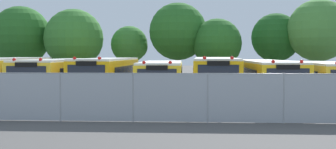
{
  "coord_description": "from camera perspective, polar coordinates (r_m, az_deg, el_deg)",
  "views": [
    {
      "loc": [
        2.17,
        -27.15,
        2.88
      ],
      "look_at": [
        0.41,
        0.0,
        1.6
      ],
      "focal_mm": 47.58,
      "sensor_mm": 36.0,
      "label": 1
    }
  ],
  "objects": [
    {
      "name": "school_bus_0",
      "position": [
        29.84,
        -19.86,
        -0.23
      ],
      "size": [
        2.67,
        10.24,
        2.74
      ],
      "rotation": [
        0.0,
        0.0,
        3.15
      ],
      "color": "yellow",
      "rests_on": "ground_plane"
    },
    {
      "name": "tree_4",
      "position": [
        37.54,
        6.22,
        3.98
      ],
      "size": [
        4.14,
        4.14,
        5.82
      ],
      "color": "#4C3823",
      "rests_on": "ground_plane"
    },
    {
      "name": "tree_6",
      "position": [
        38.16,
        18.71,
        5.44
      ],
      "size": [
        5.05,
        5.05,
        7.29
      ],
      "color": "#4C3823",
      "rests_on": "ground_plane"
    },
    {
      "name": "school_bus_4",
      "position": [
        27.31,
        6.03,
        -0.32
      ],
      "size": [
        2.61,
        11.24,
        2.76
      ],
      "rotation": [
        0.0,
        0.0,
        3.13
      ],
      "color": "#EAA80C",
      "rests_on": "ground_plane"
    },
    {
      "name": "tree_3",
      "position": [
        38.56,
        1.44,
        5.59
      ],
      "size": [
        4.98,
        4.98,
        7.28
      ],
      "color": "#4C3823",
      "rests_on": "ground_plane"
    },
    {
      "name": "chainlink_fence",
      "position": [
        18.79,
        -4.48,
        -2.83
      ],
      "size": [
        25.07,
        0.07,
        2.08
      ],
      "color": "#9EA0A3",
      "rests_on": "ground_plane"
    },
    {
      "name": "school_bus_6",
      "position": [
        28.43,
        19.1,
        -0.58
      ],
      "size": [
        2.75,
        11.51,
        2.51
      ],
      "rotation": [
        0.0,
        0.0,
        3.12
      ],
      "color": "yellow",
      "rests_on": "ground_plane"
    },
    {
      "name": "ground_plane",
      "position": [
        27.39,
        -0.85,
        -3.34
      ],
      "size": [
        160.0,
        160.0,
        0.0
      ],
      "primitive_type": "plane",
      "color": "#514F4C"
    },
    {
      "name": "school_bus_5",
      "position": [
        27.32,
        12.59,
        -0.55
      ],
      "size": [
        2.71,
        11.36,
        2.59
      ],
      "rotation": [
        0.0,
        0.0,
        3.16
      ],
      "color": "yellow",
      "rests_on": "ground_plane"
    },
    {
      "name": "tree_0",
      "position": [
        41.29,
        -18.51,
        4.74
      ],
      "size": [
        5.19,
        5.19,
        7.04
      ],
      "color": "#4C3823",
      "rests_on": "ground_plane"
    },
    {
      "name": "tree_1",
      "position": [
        39.07,
        -12.17,
        4.64
      ],
      "size": [
        5.07,
        5.07,
        6.71
      ],
      "color": "#4C3823",
      "rests_on": "ground_plane"
    },
    {
      "name": "school_bus_1",
      "position": [
        28.5,
        -13.69,
        -0.35
      ],
      "size": [
        2.89,
        10.47,
        2.67
      ],
      "rotation": [
        0.0,
        0.0,
        3.11
      ],
      "color": "yellow",
      "rests_on": "ground_plane"
    },
    {
      "name": "tree_5",
      "position": [
        39.19,
        13.54,
        4.64
      ],
      "size": [
        4.16,
        4.16,
        6.34
      ],
      "color": "#4C3823",
      "rests_on": "ground_plane"
    },
    {
      "name": "tree_2",
      "position": [
        39.66,
        -4.81,
        3.77
      ],
      "size": [
        3.31,
        3.27,
        5.34
      ],
      "color": "#4C3823",
      "rests_on": "ground_plane"
    },
    {
      "name": "school_bus_2",
      "position": [
        27.52,
        -7.8,
        -0.34
      ],
      "size": [
        2.68,
        9.59,
        2.73
      ],
      "rotation": [
        0.0,
        0.0,
        3.11
      ],
      "color": "#EAA80C",
      "rests_on": "ground_plane"
    },
    {
      "name": "school_bus_3",
      "position": [
        27.2,
        -0.78,
        -0.56
      ],
      "size": [
        2.74,
        10.49,
        2.53
      ],
      "rotation": [
        0.0,
        0.0,
        3.17
      ],
      "color": "yellow",
      "rests_on": "ground_plane"
    }
  ]
}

